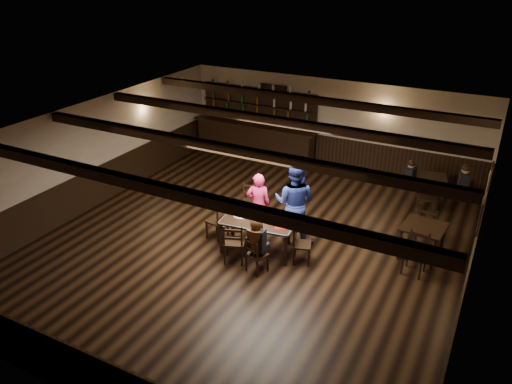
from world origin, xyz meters
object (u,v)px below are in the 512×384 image
at_px(woman_pink, 258,204).
at_px(bar_counter, 256,136).
at_px(chair_near_left, 234,241).
at_px(cake, 241,214).
at_px(man_blue, 295,203).
at_px(chair_near_right, 255,253).
at_px(dining_table, 258,224).

xyz_separation_m(woman_pink, bar_counter, (-2.27, 4.23, -0.03)).
relative_size(chair_near_left, cake, 2.93).
bearing_deg(man_blue, cake, 31.05).
bearing_deg(chair_near_right, woman_pink, 114.74).
xyz_separation_m(chair_near_right, cake, (-0.76, 0.78, 0.33)).
bearing_deg(chair_near_right, bar_counter, 117.33).
bearing_deg(woman_pink, cake, 59.52).
bearing_deg(woman_pink, man_blue, 161.84).
bearing_deg(man_blue, woman_pink, -2.12).
bearing_deg(chair_near_left, man_blue, 62.26).
bearing_deg(chair_near_right, man_blue, 82.89).
bearing_deg(bar_counter, dining_table, -61.97).
relative_size(dining_table, chair_near_right, 2.09).
xyz_separation_m(dining_table, chair_near_right, (0.31, -0.75, -0.21)).
relative_size(man_blue, cake, 6.15).
relative_size(woman_pink, cake, 4.81).
bearing_deg(cake, woman_pink, 82.48).
xyz_separation_m(chair_near_left, man_blue, (0.74, 1.41, 0.43)).
xyz_separation_m(dining_table, cake, (-0.45, 0.03, 0.12)).
distance_m(chair_near_right, bar_counter, 6.41).
height_order(man_blue, bar_counter, bar_counter).
height_order(woman_pink, man_blue, man_blue).
bearing_deg(cake, chair_near_right, -46.04).
relative_size(chair_near_right, man_blue, 0.41).
bearing_deg(cake, chair_near_left, -72.74).
xyz_separation_m(woman_pink, cake, (-0.09, -0.67, 0.04)).
distance_m(chair_near_left, man_blue, 1.65).
bearing_deg(bar_counter, woman_pink, -61.81).
xyz_separation_m(woman_pink, man_blue, (0.86, 0.07, 0.21)).
xyz_separation_m(chair_near_left, cake, (-0.21, 0.67, 0.26)).
distance_m(woman_pink, cake, 0.67).
bearing_deg(woman_pink, chair_near_right, 91.77).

